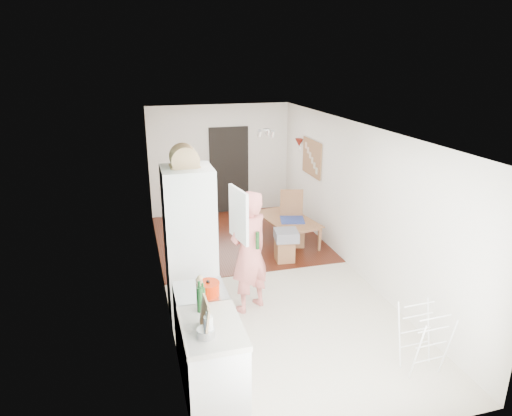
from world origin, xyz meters
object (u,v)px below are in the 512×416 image
person (249,242)px  stool (285,250)px  dining_table (288,232)px  drying_rack (423,340)px  dining_chair (292,219)px

person → stool: (1.01, 1.39, -0.85)m
person → dining_table: bearing=-150.1°
drying_rack → dining_table: bearing=90.4°
dining_chair → person: bearing=-109.6°
dining_chair → stool: (-0.38, -0.68, -0.32)m
dining_chair → drying_rack: dining_chair is taller
person → dining_table: 2.72m
dining_chair → stool: bearing=-104.9°
person → dining_chair: 2.55m
dining_table → stool: 0.88m
dining_table → drying_rack: bearing=172.5°
dining_chair → stool: size_ratio=2.55×
dining_table → drying_rack: drying_rack is taller
person → stool: 1.92m
dining_chair → stool: dining_chair is taller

